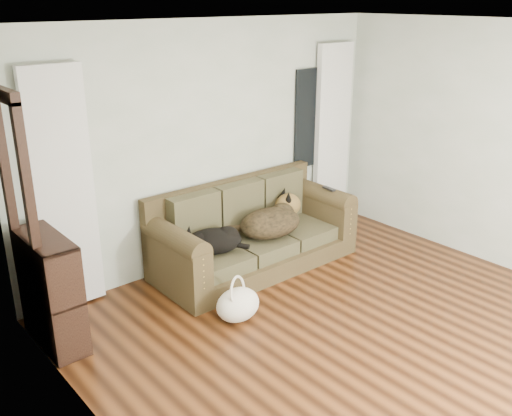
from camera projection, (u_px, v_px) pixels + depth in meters
floor at (390, 351)px, 4.79m from camera, size 5.00×5.00×0.00m
ceiling at (422, 27)px, 3.88m from camera, size 5.00×5.00×0.00m
wall_back at (212, 144)px, 6.13m from camera, size 4.50×0.04×2.60m
wall_left at (142, 302)px, 2.98m from camera, size 0.04×5.00×2.60m
curtain_left at (64, 192)px, 5.11m from camera, size 0.55×0.08×2.25m
curtain_right at (332, 135)px, 7.21m from camera, size 0.55×0.08×2.25m
window_pane at (310, 118)px, 6.95m from camera, size 0.50×0.03×1.20m
door_casing at (23, 228)px, 4.58m from camera, size 0.07×0.60×2.10m
sofa at (255, 228)px, 6.15m from camera, size 2.24×0.97×0.92m
dog_black_lab at (211, 241)px, 5.75m from camera, size 0.71×0.62×0.25m
dog_shepherd at (272, 222)px, 6.20m from camera, size 0.78×0.57×0.33m
tv_remote at (329, 189)px, 6.52m from camera, size 0.07×0.19×0.02m
tote_bag at (238, 304)px, 5.20m from camera, size 0.47×0.39×0.31m
bookshelf at (51, 290)px, 4.76m from camera, size 0.33×0.79×0.98m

